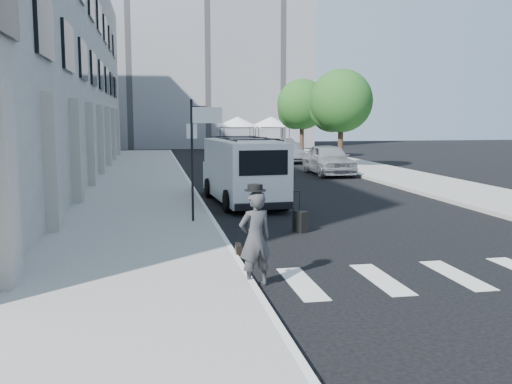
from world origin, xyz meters
name	(u,v)px	position (x,y,z in m)	size (l,w,h in m)	color
ground	(309,246)	(0.00, 0.00, 0.00)	(120.00, 120.00, 0.00)	black
sidewalk_left	(142,178)	(-4.25, 16.00, 0.07)	(4.50, 48.00, 0.15)	gray
sidewalk_right	(362,168)	(9.00, 20.00, 0.07)	(4.00, 56.00, 0.15)	gray
building_far	(202,30)	(2.00, 50.00, 12.50)	(22.00, 12.00, 25.00)	slate
sign_pole	(200,134)	(-2.36, 3.20, 2.65)	(1.03, 0.07, 3.50)	black
tree_near	(339,103)	(7.50, 20.15, 3.97)	(3.80, 3.83, 6.03)	black
tree_far	(300,106)	(7.50, 29.15, 3.97)	(3.80, 3.83, 6.03)	black
tent_left	(237,122)	(4.00, 38.00, 2.71)	(4.00, 4.00, 3.20)	black
tent_right	(271,122)	(7.20, 38.50, 2.71)	(4.00, 4.00, 3.20)	black
businessman	(255,239)	(-1.90, -3.00, 0.90)	(0.66, 0.43, 1.80)	#343436
briefcase	(238,252)	(-1.90, -0.94, 0.17)	(0.12, 0.44, 0.34)	black
suitcase	(300,221)	(0.25, 1.77, 0.30)	(0.39, 0.47, 1.12)	black
cargo_van	(243,171)	(-0.45, 7.43, 1.20)	(2.50, 6.25, 2.31)	silver
parked_car_a	(328,159)	(5.84, 16.82, 0.85)	(2.01, 5.00, 1.70)	#929499
parked_car_b	(289,153)	(5.78, 25.54, 0.69)	(1.47, 4.21, 1.39)	#4D4F54
parked_car_c	(285,148)	(6.50, 29.76, 0.76)	(2.14, 5.26, 1.53)	#999BA1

